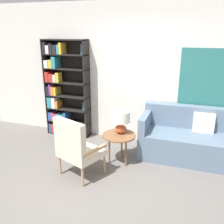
{
  "coord_description": "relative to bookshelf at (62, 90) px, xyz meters",
  "views": [
    {
      "loc": [
        1.32,
        -2.66,
        2.2
      ],
      "look_at": [
        0.08,
        1.01,
        0.9
      ],
      "focal_mm": 40.0,
      "sensor_mm": 36.0,
      "label": 1
    }
  ],
  "objects": [
    {
      "name": "table_lamp",
      "position": [
        1.52,
        -0.76,
        -0.22
      ],
      "size": [
        0.3,
        0.3,
        0.39
      ],
      "color": "#C65128",
      "rests_on": "side_table"
    },
    {
      "name": "bookshelf",
      "position": [
        0.0,
        0.0,
        0.0
      ],
      "size": [
        0.92,
        0.3,
        2.0
      ],
      "color": "black",
      "rests_on": "ground_plane"
    },
    {
      "name": "ground_plane",
      "position": [
        1.3,
        -1.85,
        -0.98
      ],
      "size": [
        14.0,
        14.0,
        0.0
      ],
      "primitive_type": "plane",
      "color": "#66605B"
    },
    {
      "name": "armchair",
      "position": [
        1.03,
        -1.48,
        -0.45
      ],
      "size": [
        0.76,
        0.74,
        0.96
      ],
      "color": "tan",
      "rests_on": "ground_plane"
    },
    {
      "name": "side_table",
      "position": [
        1.51,
        -0.84,
        -0.52
      ],
      "size": [
        0.56,
        0.56,
        0.51
      ],
      "color": "brown",
      "rests_on": "ground_plane"
    },
    {
      "name": "wall_back",
      "position": [
        1.33,
        0.18,
        0.37
      ],
      "size": [
        6.4,
        0.08,
        2.7
      ],
      "color": "silver",
      "rests_on": "ground_plane"
    },
    {
      "name": "couch",
      "position": [
        2.84,
        -0.25,
        -0.65
      ],
      "size": [
        2.1,
        0.81,
        0.88
      ],
      "color": "slate",
      "rests_on": "ground_plane"
    }
  ]
}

